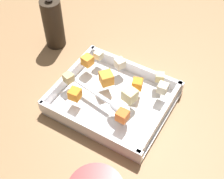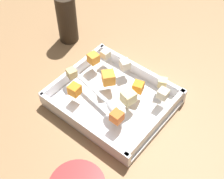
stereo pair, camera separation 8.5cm
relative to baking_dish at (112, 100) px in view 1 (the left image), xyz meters
name	(u,v)px [view 1 (the left image)]	position (x,y,z in m)	size (l,w,h in m)	color
ground_plane	(114,103)	(0.00, 0.00, -0.01)	(4.00, 4.00, 0.00)	#936D47
baking_dish	(112,100)	(0.00, 0.00, 0.00)	(0.30, 0.26, 0.05)	silver
carrot_chunk_corner_nw	(122,116)	(-0.07, 0.06, 0.05)	(0.03, 0.03, 0.03)	orange
carrot_chunk_front_center	(106,78)	(0.03, -0.02, 0.05)	(0.03, 0.03, 0.03)	orange
carrot_chunk_far_right	(75,94)	(0.07, 0.07, 0.05)	(0.03, 0.03, 0.03)	orange
carrot_chunk_rim_edge	(87,60)	(0.12, -0.06, 0.05)	(0.03, 0.03, 0.03)	orange
carrot_chunk_heap_side	(137,84)	(-0.05, -0.05, 0.05)	(0.03, 0.03, 0.03)	orange
potato_chunk_corner_ne	(130,95)	(-0.05, 0.00, 0.05)	(0.03, 0.03, 0.03)	#E0CC89
potato_chunk_near_right	(68,78)	(0.12, 0.03, 0.05)	(0.02, 0.02, 0.02)	tan
potato_chunk_back_center	(160,77)	(-0.09, -0.11, 0.05)	(0.02, 0.02, 0.02)	#E0CC89
potato_chunk_mid_left	(99,55)	(0.10, -0.10, 0.05)	(0.02, 0.02, 0.02)	beige
potato_chunk_far_left	(163,88)	(-0.12, -0.07, 0.05)	(0.03, 0.03, 0.03)	beige
parsnip_chunk_corner_se	(120,63)	(0.03, -0.10, 0.05)	(0.03, 0.03, 0.03)	silver
serving_spoon	(116,105)	(-0.03, 0.04, 0.04)	(0.21, 0.06, 0.02)	silver
pepper_mill	(53,23)	(0.29, -0.13, 0.07)	(0.06, 0.06, 0.19)	#2D2319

